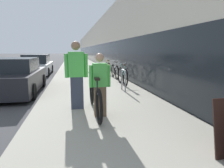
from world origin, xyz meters
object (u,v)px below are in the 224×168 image
bike_rack_hoop (124,78)px  cruiser_bike_nearest (122,76)px  cruiser_bike_farthest (108,68)px  vintage_roadster_curbside (37,66)px  cruiser_bike_middle (115,71)px  parked_sedan_curbside (15,77)px  tandem_bicycle (95,97)px  person_rider (100,85)px  person_bystander (77,75)px

bike_rack_hoop → cruiser_bike_nearest: (0.31, 1.36, -0.10)m
cruiser_bike_farthest → vintage_roadster_curbside: size_ratio=0.42×
cruiser_bike_middle → vintage_roadster_curbside: 6.35m
bike_rack_hoop → parked_sedan_curbside: parked_sedan_curbside is taller
cruiser_bike_nearest → parked_sedan_curbside: 4.58m
cruiser_bike_nearest → tandem_bicycle: bearing=-113.8°
tandem_bicycle → cruiser_bike_nearest: (1.73, 3.92, -0.00)m
cruiser_bike_nearest → cruiser_bike_middle: size_ratio=0.97×
bike_rack_hoop → cruiser_bike_farthest: cruiser_bike_farthest is taller
tandem_bicycle → cruiser_bike_farthest: 8.45m
bike_rack_hoop → parked_sedan_curbside: bearing=165.2°
tandem_bicycle → vintage_roadster_curbside: bearing=106.6°
person_rider → cruiser_bike_nearest: size_ratio=0.85×
parked_sedan_curbside → person_bystander: bearing=-53.0°
cruiser_bike_nearest → cruiser_bike_farthest: cruiser_bike_nearest is taller
person_bystander → bike_rack_hoop: person_bystander is taller
person_bystander → cruiser_bike_middle: 6.06m
tandem_bicycle → parked_sedan_curbside: 4.66m
person_bystander → vintage_roadster_curbside: size_ratio=0.41×
person_bystander → bike_rack_hoop: (1.86, 2.08, -0.40)m
bike_rack_hoop → cruiser_bike_farthest: bearing=86.2°
cruiser_bike_farthest → cruiser_bike_nearest: bearing=-91.0°
tandem_bicycle → person_bystander: 0.82m
vintage_roadster_curbside → cruiser_bike_middle: bearing=-40.1°
person_rider → parked_sedan_curbside: 4.96m
person_bystander → cruiser_bike_nearest: size_ratio=1.03×
person_rider → vintage_roadster_curbside: size_ratio=0.34×
bike_rack_hoop → cruiser_bike_farthest: 5.71m
person_rider → bike_rack_hoop: size_ratio=1.79×
tandem_bicycle → bike_rack_hoop: size_ratio=2.88×
bike_rack_hoop → cruiser_bike_nearest: 1.40m
tandem_bicycle → vintage_roadster_curbside: 10.61m
cruiser_bike_nearest → parked_sedan_curbside: size_ratio=0.41×
person_bystander → parked_sedan_curbside: (-2.41, 3.21, -0.41)m
cruiser_bike_middle → vintage_roadster_curbside: (-4.86, 4.09, 0.09)m
person_rider → cruiser_bike_farthest: 8.73m
tandem_bicycle → person_bystander: size_ratio=1.34×
bike_rack_hoop → vintage_roadster_curbside: 8.82m
parked_sedan_curbside → vintage_roadster_curbside: bearing=91.6°
person_rider → bike_rack_hoop: 3.15m
person_rider → bike_rack_hoop: bearing=65.0°
cruiser_bike_farthest → vintage_roadster_curbside: 5.20m
person_bystander → parked_sedan_curbside: bearing=127.0°
cruiser_bike_middle → cruiser_bike_nearest: bearing=-92.8°
cruiser_bike_nearest → vintage_roadster_curbside: vintage_roadster_curbside is taller
cruiser_bike_farthest → person_rider: bearing=-101.3°
parked_sedan_curbside → vintage_roadster_curbside: vintage_roadster_curbside is taller
person_rider → parked_sedan_curbside: (-2.94, 3.98, -0.26)m
cruiser_bike_nearest → person_bystander: bearing=-122.2°
person_bystander → cruiser_bike_nearest: person_bystander is taller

